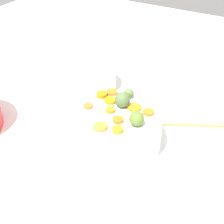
# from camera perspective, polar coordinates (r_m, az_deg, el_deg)

# --- Properties ---
(tabletop) EXTENTS (2.40, 2.40, 0.02)m
(tabletop) POSITION_cam_1_polar(r_m,az_deg,el_deg) (0.96, 0.55, -5.50)
(tabletop) COLOR white
(tabletop) RESTS_ON ground
(serving_bowl_carrots) EXTENTS (0.27, 0.27, 0.10)m
(serving_bowl_carrots) POSITION_cam_1_polar(r_m,az_deg,el_deg) (0.91, 0.00, -3.04)
(serving_bowl_carrots) COLOR white
(serving_bowl_carrots) RESTS_ON tabletop
(carrot_slice_0) EXTENTS (0.04, 0.04, 0.01)m
(carrot_slice_0) POSITION_cam_1_polar(r_m,az_deg,el_deg) (0.89, 6.33, -0.04)
(carrot_slice_0) COLOR orange
(carrot_slice_0) RESTS_ON serving_bowl_carrots
(carrot_slice_1) EXTENTS (0.04, 0.04, 0.01)m
(carrot_slice_1) POSITION_cam_1_polar(r_m,az_deg,el_deg) (0.82, 0.97, -3.12)
(carrot_slice_1) COLOR orange
(carrot_slice_1) RESTS_ON serving_bowl_carrots
(carrot_slice_2) EXTENTS (0.04, 0.04, 0.01)m
(carrot_slice_2) POSITION_cam_1_polar(r_m,az_deg,el_deg) (0.89, -0.32, 0.30)
(carrot_slice_2) COLOR orange
(carrot_slice_2) RESTS_ON serving_bowl_carrots
(carrot_slice_3) EXTENTS (0.04, 0.04, 0.01)m
(carrot_slice_3) POSITION_cam_1_polar(r_m,az_deg,el_deg) (0.84, -2.12, -2.56)
(carrot_slice_3) COLOR orange
(carrot_slice_3) RESTS_ON serving_bowl_carrots
(carrot_slice_4) EXTENTS (0.05, 0.05, 0.01)m
(carrot_slice_4) POSITION_cam_1_polar(r_m,az_deg,el_deg) (0.97, -0.02, 3.46)
(carrot_slice_4) COLOR orange
(carrot_slice_4) RESTS_ON serving_bowl_carrots
(carrot_slice_5) EXTENTS (0.03, 0.03, 0.01)m
(carrot_slice_5) POSITION_cam_1_polar(r_m,az_deg,el_deg) (0.91, -4.15, 1.04)
(carrot_slice_5) COLOR orange
(carrot_slice_5) RESTS_ON serving_bowl_carrots
(carrot_slice_6) EXTENTS (0.04, 0.04, 0.01)m
(carrot_slice_6) POSITION_cam_1_polar(r_m,az_deg,el_deg) (0.93, -0.29, 1.98)
(carrot_slice_6) COLOR orange
(carrot_slice_6) RESTS_ON serving_bowl_carrots
(carrot_slice_7) EXTENTS (0.04, 0.04, 0.01)m
(carrot_slice_7) POSITION_cam_1_polar(r_m,az_deg,el_deg) (0.86, 1.05, -1.37)
(carrot_slice_7) COLOR orange
(carrot_slice_7) RESTS_ON serving_bowl_carrots
(carrot_slice_8) EXTENTS (0.04, 0.04, 0.01)m
(carrot_slice_8) POSITION_cam_1_polar(r_m,az_deg,el_deg) (0.96, -1.81, 3.02)
(carrot_slice_8) COLOR orange
(carrot_slice_8) RESTS_ON serving_bowl_carrots
(carrot_slice_9) EXTENTS (0.04, 0.04, 0.01)m
(carrot_slice_9) POSITION_cam_1_polar(r_m,az_deg,el_deg) (0.91, 3.95, 0.76)
(carrot_slice_9) COLOR orange
(carrot_slice_9) RESTS_ON serving_bowl_carrots
(brussels_sprout_0) EXTENTS (0.03, 0.03, 0.03)m
(brussels_sprout_0) POSITION_cam_1_polar(r_m,az_deg,el_deg) (0.95, 2.97, 3.28)
(brussels_sprout_0) COLOR #5C7A40
(brussels_sprout_0) RESTS_ON serving_bowl_carrots
(brussels_sprout_1) EXTENTS (0.04, 0.04, 0.04)m
(brussels_sprout_1) POSITION_cam_1_polar(r_m,az_deg,el_deg) (0.84, 4.32, -1.19)
(brussels_sprout_1) COLOR olive
(brussels_sprout_1) RESTS_ON serving_bowl_carrots
(brussels_sprout_2) EXTENTS (0.04, 0.04, 0.04)m
(brussels_sprout_2) POSITION_cam_1_polar(r_m,az_deg,el_deg) (0.91, 1.75, 2.15)
(brussels_sprout_2) COLOR #546F3E
(brussels_sprout_2) RESTS_ON serving_bowl_carrots
(casserole_dish) EXTENTS (0.21, 0.21, 0.09)m
(casserole_dish) POSITION_cam_1_polar(r_m,az_deg,el_deg) (1.18, -4.38, 6.18)
(casserole_dish) COLOR white
(casserole_dish) RESTS_ON tabletop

